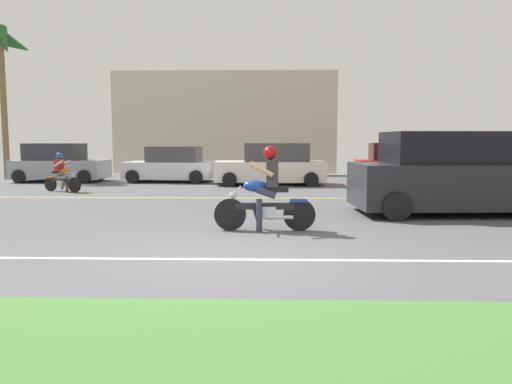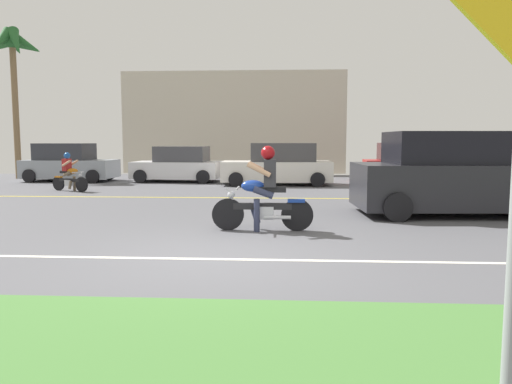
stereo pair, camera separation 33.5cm
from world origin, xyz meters
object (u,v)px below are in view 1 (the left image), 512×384
at_px(parked_car_2, 272,165).
at_px(palm_tree_0, 1,51).
at_px(parked_car_0, 59,164).
at_px(motorcyclist, 266,195).
at_px(parked_car_1, 171,165).
at_px(motorcyclist_distant, 62,175).
at_px(parked_car_3, 402,164).
at_px(suv_nearby, 456,174).

bearing_deg(parked_car_2, palm_tree_0, 168.30).
bearing_deg(parked_car_0, parked_car_2, -7.77).
xyz_separation_m(motorcyclist, parked_car_1, (-4.17, 11.36, 0.01)).
relative_size(motorcyclist, parked_car_0, 0.51).
relative_size(parked_car_1, motorcyclist_distant, 2.49).
xyz_separation_m(palm_tree_0, motorcyclist_distant, (4.91, -5.46, -5.19)).
bearing_deg(palm_tree_0, parked_car_3, -2.99).
distance_m(suv_nearby, motorcyclist_distant, 12.61).
bearing_deg(parked_car_2, parked_car_0, 172.23).
relative_size(parked_car_1, parked_car_2, 0.86).
height_order(suv_nearby, palm_tree_0, palm_tree_0).
xyz_separation_m(parked_car_3, palm_tree_0, (-17.75, 0.93, 4.99)).
distance_m(motorcyclist, palm_tree_0, 18.13).
relative_size(parked_car_3, palm_tree_0, 0.59).
distance_m(parked_car_3, motorcyclist_distant, 13.62).
xyz_separation_m(suv_nearby, parked_car_3, (1.18, 9.31, -0.19)).
bearing_deg(parked_car_3, suv_nearby, -97.24).
bearing_deg(parked_car_0, palm_tree_0, 157.09).
bearing_deg(suv_nearby, palm_tree_0, 148.28).
height_order(parked_car_2, palm_tree_0, palm_tree_0).
relative_size(motorcyclist, parked_car_1, 0.53).
relative_size(parked_car_0, motorcyclist_distant, 2.54).
bearing_deg(suv_nearby, parked_car_2, 119.71).
distance_m(parked_car_0, parked_car_2, 9.24).
relative_size(motorcyclist, parked_car_2, 0.45).
xyz_separation_m(parked_car_1, motorcyclist_distant, (-2.94, -4.22, -0.14)).
bearing_deg(motorcyclist, parked_car_0, 128.50).
bearing_deg(motorcyclist_distant, parked_car_2, 22.11).
bearing_deg(parked_car_3, parked_car_0, -178.68).
height_order(suv_nearby, parked_car_1, suv_nearby).
xyz_separation_m(parked_car_0, parked_car_2, (9.16, -1.25, 0.01)).
bearing_deg(parked_car_0, parked_car_1, 0.35).
height_order(parked_car_2, motorcyclist_distant, parked_car_2).
bearing_deg(parked_car_3, parked_car_1, -178.20).
height_order(parked_car_1, motorcyclist_distant, parked_car_1).
height_order(suv_nearby, parked_car_3, suv_nearby).
distance_m(motorcyclist, parked_car_0, 14.47).
height_order(motorcyclist, suv_nearby, suv_nearby).
distance_m(suv_nearby, parked_car_0, 16.26).
relative_size(parked_car_0, parked_car_1, 1.02).
height_order(parked_car_0, motorcyclist_distant, parked_car_0).
xyz_separation_m(parked_car_2, palm_tree_0, (-12.16, 2.52, 4.98)).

